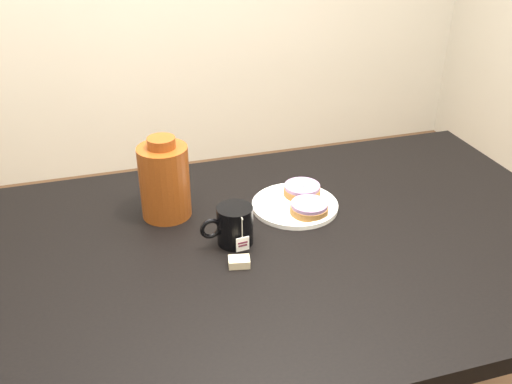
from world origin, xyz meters
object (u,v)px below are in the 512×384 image
plate (295,205)px  bagel_back (302,190)px  table (291,269)px  bagel_package (165,180)px  bagel_front (309,208)px  teabag_pouch (239,262)px  mug (234,225)px

plate → bagel_back: bagel_back is taller
bagel_back → table: bearing=-117.4°
bagel_package → bagel_back: bearing=-3.6°
bagel_front → teabag_pouch: (-0.21, -0.14, -0.02)m
bagel_back → bagel_front: size_ratio=0.95×
bagel_package → bagel_front: bearing=-18.9°
table → plate: 0.17m
bagel_front → plate: bearing=108.1°
bagel_back → plate: bearing=-130.7°
table → bagel_front: 0.15m
plate → bagel_back: bearing=49.3°
table → mug: size_ratio=11.20×
plate → mug: bearing=-150.1°
plate → bagel_package: 0.32m
mug → bagel_front: bearing=9.5°
bagel_back → mug: mug is taller
plate → bagel_package: bearing=169.0°
table → plate: bearing=67.3°
bagel_back → bagel_package: bearing=176.4°
bagel_front → mug: size_ratio=0.83×
mug → teabag_pouch: bearing=-104.0°
table → bagel_front: (0.07, 0.08, 0.11)m
bagel_back → bagel_front: same height
bagel_front → bagel_package: size_ratio=0.51×
table → bagel_package: (-0.25, 0.19, 0.18)m
teabag_pouch → bagel_back: bearing=45.2°
bagel_front → teabag_pouch: 0.26m
teabag_pouch → bagel_package: 0.29m
teabag_pouch → mug: bearing=81.6°
bagel_back → bagel_front: (-0.02, -0.09, -0.00)m
table → teabag_pouch: 0.18m
table → bagel_back: 0.22m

